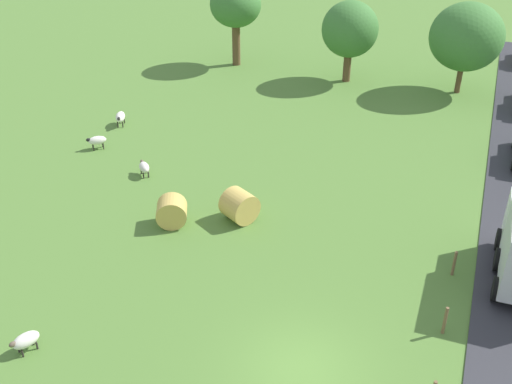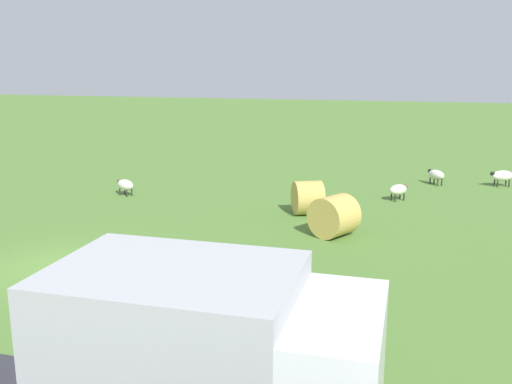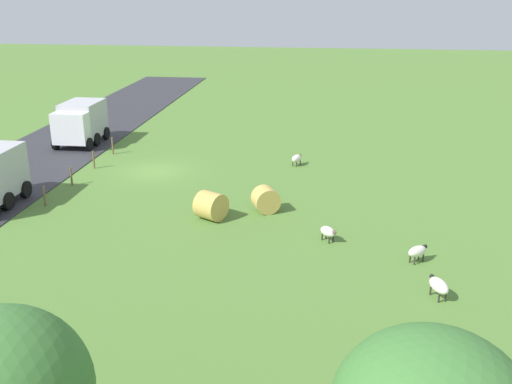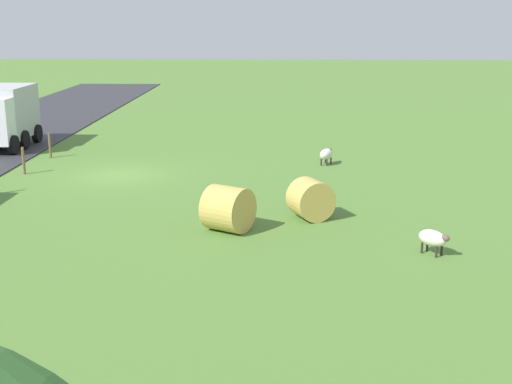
# 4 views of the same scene
# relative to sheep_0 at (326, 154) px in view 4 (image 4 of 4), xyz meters

# --- Properties ---
(ground_plane) EXTENTS (160.00, 160.00, 0.00)m
(ground_plane) POSITION_rel_sheep_0_xyz_m (9.15, 2.54, -0.50)
(ground_plane) COLOR #517A33
(sheep_0) EXTENTS (0.87, 1.12, 0.76)m
(sheep_0) POSITION_rel_sheep_0_xyz_m (0.00, 0.00, 0.00)
(sheep_0) COLOR silver
(sheep_0) RESTS_ON ground_plane
(sheep_2) EXTENTS (0.97, 0.99, 0.74)m
(sheep_2) POSITION_rel_sheep_0_xyz_m (-2.31, 12.30, -0.00)
(sheep_2) COLOR silver
(sheep_2) RESTS_ON ground_plane
(hay_bale_0) EXTENTS (1.72, 1.59, 1.38)m
(hay_bale_0) POSITION_rel_sheep_0_xyz_m (1.10, 8.80, 0.19)
(hay_bale_0) COLOR tan
(hay_bale_0) RESTS_ON ground_plane
(hay_bale_1) EXTENTS (1.84, 1.91, 1.47)m
(hay_bale_1) POSITION_rel_sheep_0_xyz_m (3.83, 10.24, 0.24)
(hay_bale_1) COLOR tan
(hay_bale_1) RESTS_ON ground_plane
(fence_post_0) EXTENTS (0.12, 0.12, 1.24)m
(fence_post_0) POSITION_rel_sheep_0_xyz_m (13.41, -1.11, 0.12)
(fence_post_0) COLOR brown
(fence_post_0) RESTS_ON ground_plane
(fence_post_1) EXTENTS (0.12, 0.12, 1.20)m
(fence_post_1) POSITION_rel_sheep_0_xyz_m (13.41, 2.43, 0.10)
(fence_post_1) COLOR brown
(fence_post_1) RESTS_ON ground_plane
(truck_1) EXTENTS (2.86, 4.74, 3.15)m
(truck_1) POSITION_rel_sheep_0_xyz_m (16.70, -3.41, 1.27)
(truck_1) COLOR white
(truck_1) RESTS_ON road_strip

